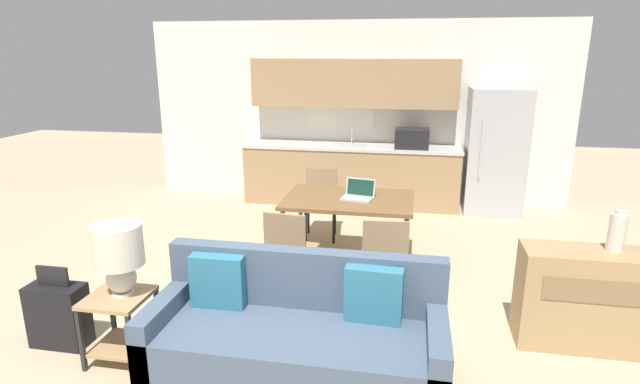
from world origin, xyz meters
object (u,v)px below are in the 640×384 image
at_px(refrigerator, 495,152).
at_px(side_table, 120,317).
at_px(couch, 297,332).
at_px(dining_chair_near_right, 385,256).
at_px(suitcase, 59,314).
at_px(dining_chair_near_left, 290,248).
at_px(laptop, 359,193).
at_px(vase, 617,232).
at_px(dining_chair_far_left, 321,200).
at_px(table_lamp, 118,252).
at_px(dining_table, 349,204).
at_px(credenza, 601,300).

xyz_separation_m(refrigerator, side_table, (-3.23, -4.29, -0.53)).
relative_size(couch, dining_chair_near_right, 2.41).
relative_size(couch, suitcase, 3.08).
bearing_deg(dining_chair_near_left, laptop, -115.86).
bearing_deg(couch, vase, 20.02).
distance_m(dining_chair_far_left, suitcase, 3.19).
relative_size(table_lamp, dining_chair_far_left, 0.63).
xyz_separation_m(table_lamp, vase, (3.59, 0.86, 0.09)).
height_order(dining_table, suitcase, dining_table).
xyz_separation_m(dining_table, table_lamp, (-1.41, -2.04, 0.17)).
relative_size(dining_chair_far_left, suitcase, 1.28).
bearing_deg(dining_chair_near_left, table_lamp, 57.87).
height_order(refrigerator, suitcase, refrigerator).
relative_size(table_lamp, dining_chair_near_right, 0.63).
height_order(credenza, vase, vase).
xyz_separation_m(dining_table, dining_chair_near_right, (0.44, -0.86, -0.20)).
relative_size(vase, dining_chair_far_left, 0.38).
bearing_deg(suitcase, credenza, 10.33).
distance_m(vase, suitcase, 4.34).
bearing_deg(couch, credenza, 19.29).
bearing_deg(suitcase, laptop, 43.41).
relative_size(vase, laptop, 0.88).
xyz_separation_m(refrigerator, dining_chair_far_left, (-2.23, -1.44, -0.41)).
bearing_deg(dining_chair_far_left, laptop, -60.46).
relative_size(table_lamp, laptop, 1.48).
height_order(vase, laptop, vase).
bearing_deg(dining_chair_near_left, couch, 112.86).
distance_m(dining_table, laptop, 0.16).
relative_size(vase, suitcase, 0.48).
bearing_deg(side_table, dining_chair_far_left, 70.73).
xyz_separation_m(dining_table, dining_chair_near_left, (-0.44, -0.83, -0.20)).
bearing_deg(laptop, dining_chair_near_right, -57.76).
bearing_deg(laptop, refrigerator, 63.55).
xyz_separation_m(couch, suitcase, (-1.93, 0.02, -0.08)).
bearing_deg(vase, dining_chair_near_left, 172.48).
bearing_deg(couch, dining_chair_near_left, 106.37).
xyz_separation_m(couch, laptop, (0.20, 2.04, 0.46)).
xyz_separation_m(laptop, suitcase, (-2.13, -2.01, -0.54)).
relative_size(refrigerator, table_lamp, 3.29).
xyz_separation_m(credenza, suitcase, (-4.16, -0.76, -0.14)).
relative_size(dining_table, vase, 4.26).
relative_size(refrigerator, laptop, 4.86).
bearing_deg(couch, dining_table, 87.22).
relative_size(credenza, dining_chair_near_right, 1.44).
bearing_deg(couch, laptop, 84.43).
bearing_deg(side_table, couch, 2.67).
distance_m(side_table, dining_chair_near_left, 1.59).
height_order(table_lamp, credenza, table_lamp).
distance_m(dining_table, credenza, 2.48).
distance_m(table_lamp, suitcase, 0.86).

